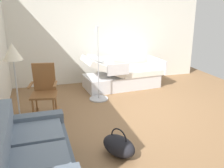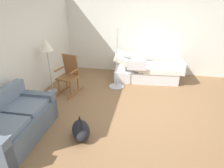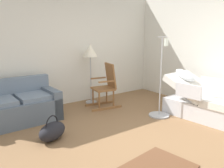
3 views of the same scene
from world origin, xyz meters
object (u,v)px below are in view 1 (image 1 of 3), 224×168
rocking_chair (44,91)px  floor_lamp (13,57)px  duffel_bag (119,146)px  iv_pole (99,89)px  hospital_bed (122,76)px  couch (33,160)px

rocking_chair → floor_lamp: size_ratio=0.71×
rocking_chair → duffel_bag: bearing=-151.7°
iv_pole → duffel_bag: bearing=173.3°
hospital_bed → iv_pole: 1.09m
rocking_chair → couch: bearing=173.6°
hospital_bed → duffel_bag: hospital_bed is taller
couch → duffel_bag: (0.26, -1.18, -0.15)m
floor_lamp → duffel_bag: size_ratio=2.29×
floor_lamp → iv_pole: iv_pole is taller
rocking_chair → floor_lamp: 0.88m
rocking_chair → iv_pole: size_ratio=0.62×
couch → iv_pole: (2.58, -1.45, -0.06)m
floor_lamp → duffel_bag: floor_lamp is taller
couch → rocking_chair: bearing=-6.4°
couch → hospital_bed: bearing=-34.4°
floor_lamp → duffel_bag: bearing=-138.9°
couch → floor_lamp: (1.90, 0.26, 0.92)m
floor_lamp → hospital_bed: bearing=-60.9°
hospital_bed → rocking_chair: bearing=122.2°
rocking_chair → hospital_bed: bearing=-57.8°
hospital_bed → iv_pole: bearing=132.0°
hospital_bed → duffel_bag: size_ratio=3.35×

